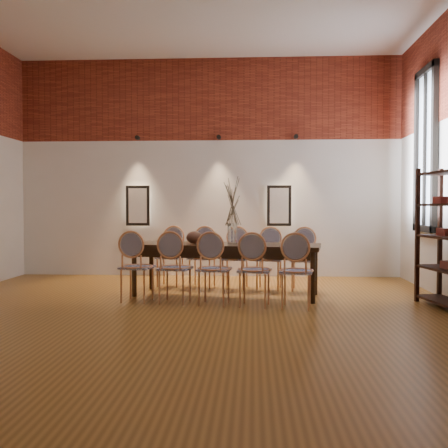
# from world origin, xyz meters

# --- Properties ---
(floor) EXTENTS (7.00, 7.00, 0.02)m
(floor) POSITION_xyz_m (0.00, 0.00, -0.01)
(floor) COLOR #945F22
(floor) RESTS_ON ground
(wall_back) EXTENTS (7.00, 0.10, 4.00)m
(wall_back) POSITION_xyz_m (0.00, 3.55, 2.00)
(wall_back) COLOR silver
(wall_back) RESTS_ON ground
(wall_front) EXTENTS (7.00, 0.10, 4.00)m
(wall_front) POSITION_xyz_m (0.00, -3.55, 2.00)
(wall_front) COLOR silver
(wall_front) RESTS_ON ground
(brick_band_back) EXTENTS (7.00, 0.02, 1.50)m
(brick_band_back) POSITION_xyz_m (0.00, 3.48, 3.25)
(brick_band_back) COLOR maroon
(brick_band_back) RESTS_ON ground
(niche_left) EXTENTS (0.36, 0.06, 0.66)m
(niche_left) POSITION_xyz_m (-1.30, 3.45, 1.30)
(niche_left) COLOR #FFEAC6
(niche_left) RESTS_ON wall_back
(niche_right) EXTENTS (0.36, 0.06, 0.66)m
(niche_right) POSITION_xyz_m (1.30, 3.45, 1.30)
(niche_right) COLOR #FFEAC6
(niche_right) RESTS_ON wall_back
(spot_fixture_left) EXTENTS (0.08, 0.10, 0.08)m
(spot_fixture_left) POSITION_xyz_m (-1.30, 3.42, 2.55)
(spot_fixture_left) COLOR black
(spot_fixture_left) RESTS_ON wall_back
(spot_fixture_mid) EXTENTS (0.08, 0.10, 0.08)m
(spot_fixture_mid) POSITION_xyz_m (0.20, 3.42, 2.55)
(spot_fixture_mid) COLOR black
(spot_fixture_mid) RESTS_ON wall_back
(spot_fixture_right) EXTENTS (0.08, 0.10, 0.08)m
(spot_fixture_right) POSITION_xyz_m (1.60, 3.42, 2.55)
(spot_fixture_right) COLOR black
(spot_fixture_right) RESTS_ON wall_back
(window_glass) EXTENTS (0.02, 0.78, 2.38)m
(window_glass) POSITION_xyz_m (3.46, 2.00, 2.15)
(window_glass) COLOR silver
(window_glass) RESTS_ON wall_right
(window_frame) EXTENTS (0.08, 0.90, 2.50)m
(window_frame) POSITION_xyz_m (3.44, 2.00, 2.15)
(window_frame) COLOR black
(window_frame) RESTS_ON wall_right
(window_mullion) EXTENTS (0.06, 0.06, 2.40)m
(window_mullion) POSITION_xyz_m (3.44, 2.00, 2.15)
(window_mullion) COLOR black
(window_mullion) RESTS_ON wall_right
(dining_table) EXTENTS (2.79, 1.28, 0.75)m
(dining_table) POSITION_xyz_m (0.43, 1.37, 0.38)
(dining_table) COLOR black
(dining_table) RESTS_ON floor
(chair_near_a) EXTENTS (0.50, 0.50, 0.94)m
(chair_near_a) POSITION_xyz_m (-0.74, 0.84, 0.47)
(chair_near_a) COLOR tan
(chair_near_a) RESTS_ON floor
(chair_near_b) EXTENTS (0.50, 0.50, 0.94)m
(chair_near_b) POSITION_xyz_m (-0.21, 0.76, 0.47)
(chair_near_b) COLOR tan
(chair_near_b) RESTS_ON floor
(chair_near_c) EXTENTS (0.50, 0.50, 0.94)m
(chair_near_c) POSITION_xyz_m (0.32, 0.67, 0.47)
(chair_near_c) COLOR tan
(chair_near_c) RESTS_ON floor
(chair_near_d) EXTENTS (0.50, 0.50, 0.94)m
(chair_near_d) POSITION_xyz_m (0.85, 0.58, 0.47)
(chair_near_d) COLOR tan
(chair_near_d) RESTS_ON floor
(chair_near_e) EXTENTS (0.50, 0.50, 0.94)m
(chair_near_e) POSITION_xyz_m (1.38, 0.50, 0.47)
(chair_near_e) COLOR tan
(chair_near_e) RESTS_ON floor
(chair_far_a) EXTENTS (0.50, 0.50, 0.94)m
(chair_far_a) POSITION_xyz_m (-0.51, 2.25, 0.47)
(chair_far_a) COLOR tan
(chair_far_a) RESTS_ON floor
(chair_far_b) EXTENTS (0.50, 0.50, 0.94)m
(chair_far_b) POSITION_xyz_m (0.02, 2.16, 0.47)
(chair_far_b) COLOR tan
(chair_far_b) RESTS_ON floor
(chair_far_c) EXTENTS (0.50, 0.50, 0.94)m
(chair_far_c) POSITION_xyz_m (0.55, 2.07, 0.47)
(chair_far_c) COLOR tan
(chair_far_c) RESTS_ON floor
(chair_far_d) EXTENTS (0.50, 0.50, 0.94)m
(chair_far_d) POSITION_xyz_m (1.08, 1.99, 0.47)
(chair_far_d) COLOR tan
(chair_far_d) RESTS_ON floor
(chair_far_e) EXTENTS (0.50, 0.50, 0.94)m
(chair_far_e) POSITION_xyz_m (1.60, 1.90, 0.47)
(chair_far_e) COLOR tan
(chair_far_e) RESTS_ON floor
(vase) EXTENTS (0.14, 0.14, 0.30)m
(vase) POSITION_xyz_m (0.53, 1.36, 0.90)
(vase) COLOR silver
(vase) RESTS_ON dining_table
(dried_branches) EXTENTS (0.50, 0.50, 0.70)m
(dried_branches) POSITION_xyz_m (0.53, 1.36, 1.35)
(dried_branches) COLOR brown
(dried_branches) RESTS_ON vase
(bowl) EXTENTS (0.24, 0.24, 0.18)m
(bowl) POSITION_xyz_m (-0.02, 1.39, 0.84)
(bowl) COLOR #573121
(bowl) RESTS_ON dining_table
(book) EXTENTS (0.29, 0.22, 0.03)m
(book) POSITION_xyz_m (0.20, 1.58, 0.77)
(book) COLOR #802272
(book) RESTS_ON dining_table
(shelving_rack) EXTENTS (0.53, 1.05, 1.80)m
(shelving_rack) POSITION_xyz_m (3.28, 0.62, 0.90)
(shelving_rack) COLOR black
(shelving_rack) RESTS_ON floor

